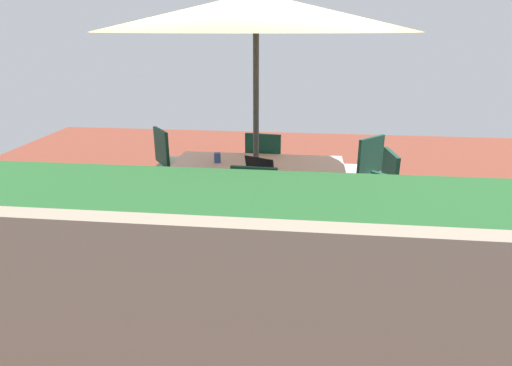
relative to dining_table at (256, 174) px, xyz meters
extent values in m
cube|color=brown|center=(0.00, 0.00, -0.72)|extent=(10.00, 10.00, 0.02)
cube|color=#235628|center=(0.00, 2.30, -0.02)|extent=(6.30, 0.89, 1.36)
cube|color=silver|center=(0.00, 0.00, 0.03)|extent=(1.89, 1.26, 0.04)
cylinder|color=#333333|center=(-0.80, -0.48, -0.35)|extent=(0.05, 0.05, 0.71)
cylinder|color=#333333|center=(0.80, -0.48, -0.35)|extent=(0.05, 0.05, 0.71)
cylinder|color=#333333|center=(-0.80, 0.48, -0.35)|extent=(0.05, 0.05, 0.71)
cylinder|color=#333333|center=(0.80, 0.48, -0.35)|extent=(0.05, 0.05, 0.71)
cylinder|color=#4C4C4C|center=(0.00, 0.00, 0.51)|extent=(0.06, 0.06, 2.43)
cone|color=#DBB766|center=(0.00, 0.00, 1.60)|extent=(3.03, 3.03, 0.35)
cylinder|color=black|center=(0.00, 0.00, -0.68)|extent=(0.44, 0.44, 0.06)
cube|color=silver|center=(-1.14, -0.82, -0.22)|extent=(0.46, 0.46, 0.08)
cube|color=#144738|center=(-1.29, -0.67, 0.05)|extent=(0.34, 0.34, 0.45)
cylinder|color=#144738|center=(-1.14, -1.07, -0.48)|extent=(0.03, 0.03, 0.45)
cylinder|color=#144738|center=(-0.88, -0.82, -0.48)|extent=(0.03, 0.03, 0.45)
cylinder|color=#144738|center=(-1.39, -0.82, -0.48)|extent=(0.03, 0.03, 0.45)
cylinder|color=#144738|center=(-1.14, -0.56, -0.48)|extent=(0.03, 0.03, 0.45)
cube|color=silver|center=(-0.03, -0.89, -0.22)|extent=(0.46, 0.46, 0.08)
cube|color=#144738|center=(-0.01, -0.69, 0.05)|extent=(0.44, 0.10, 0.45)
cylinder|color=#144738|center=(-0.24, -1.05, -0.48)|extent=(0.03, 0.03, 0.45)
cylinder|color=#144738|center=(0.12, -1.10, -0.48)|extent=(0.03, 0.03, 0.45)
cylinder|color=#144738|center=(-0.19, -0.69, -0.48)|extent=(0.03, 0.03, 0.45)
cylinder|color=#144738|center=(0.17, -0.74, -0.48)|extent=(0.03, 0.03, 0.45)
cube|color=silver|center=(-1.13, 0.91, -0.22)|extent=(0.46, 0.46, 0.08)
cube|color=#144738|center=(-1.27, 0.75, 0.05)|extent=(0.35, 0.32, 0.45)
cylinder|color=#144738|center=(-0.88, 0.92, -0.48)|extent=(0.03, 0.03, 0.45)
cylinder|color=#144738|center=(-1.15, 1.16, -0.48)|extent=(0.03, 0.03, 0.45)
cylinder|color=#144738|center=(-1.11, 0.65, -0.48)|extent=(0.03, 0.03, 0.45)
cylinder|color=#144738|center=(-1.38, 0.89, -0.48)|extent=(0.03, 0.03, 0.45)
cube|color=silver|center=(-1.18, -0.01, -0.22)|extent=(0.46, 0.46, 0.08)
cube|color=#144738|center=(-1.39, -0.03, 0.05)|extent=(0.09, 0.44, 0.45)
cylinder|color=#144738|center=(-0.98, -0.17, -0.48)|extent=(0.03, 0.03, 0.45)
cylinder|color=#144738|center=(-1.03, 0.19, -0.48)|extent=(0.03, 0.03, 0.45)
cylinder|color=#144738|center=(-1.34, -0.21, -0.48)|extent=(0.03, 0.03, 0.45)
cylinder|color=#144738|center=(-1.38, 0.15, -0.48)|extent=(0.03, 0.03, 0.45)
cube|color=silver|center=(-0.04, 0.82, -0.22)|extent=(0.46, 0.46, 0.08)
cube|color=#144738|center=(-0.05, 0.61, 0.05)|extent=(0.44, 0.07, 0.45)
cylinder|color=#144738|center=(0.15, 0.99, -0.48)|extent=(0.03, 0.03, 0.45)
cylinder|color=#144738|center=(-0.20, 1.01, -0.48)|extent=(0.03, 0.03, 0.45)
cylinder|color=#144738|center=(0.13, 0.63, -0.48)|extent=(0.03, 0.03, 0.45)
cylinder|color=#144738|center=(-0.23, 0.65, -0.48)|extent=(0.03, 0.03, 0.45)
cube|color=silver|center=(1.13, -0.91, -0.22)|extent=(0.46, 0.46, 0.08)
cube|color=#144738|center=(1.29, -0.78, 0.05)|extent=(0.30, 0.37, 0.45)
cylinder|color=#144738|center=(0.88, -0.87, -0.48)|extent=(0.03, 0.03, 0.45)
cylinder|color=#144738|center=(1.10, -1.16, -0.48)|extent=(0.03, 0.03, 0.45)
cylinder|color=#144738|center=(1.16, -0.65, -0.48)|extent=(0.03, 0.03, 0.45)
cylinder|color=#144738|center=(1.38, -0.94, -0.48)|extent=(0.03, 0.03, 0.45)
cube|color=#B7B7BC|center=(-0.11, 0.15, 0.05)|extent=(0.38, 0.33, 0.02)
cube|color=black|center=(-0.07, 0.25, 0.16)|extent=(0.31, 0.18, 0.20)
cylinder|color=#334C99|center=(0.46, -0.21, 0.10)|extent=(0.07, 0.07, 0.11)
camera|label=1|loc=(-0.48, 4.28, 1.46)|focal=29.92mm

